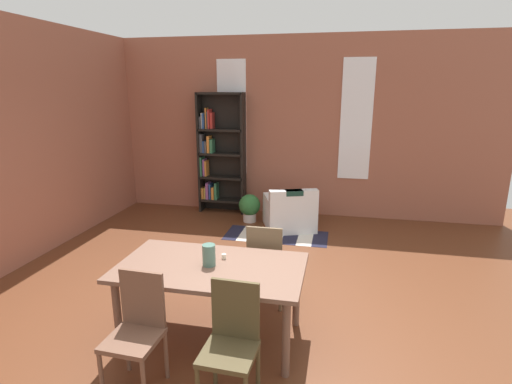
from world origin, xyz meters
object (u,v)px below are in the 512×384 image
armchair_white (290,213)px  dining_chair_near_left (137,328)px  dining_chair_near_right (231,340)px  bookshelf_tall (218,154)px  potted_plant_by_shelf (250,207)px  dining_chair_far_right (266,262)px  dining_table (211,274)px  vase_on_table (209,255)px

armchair_white → dining_chair_near_left: bearing=-100.2°
dining_chair_near_left → dining_chair_near_right: same height
bookshelf_tall → dining_chair_near_right: bearing=-71.7°
dining_chair_near_left → potted_plant_by_shelf: 4.17m
dining_chair_far_right → dining_table: bearing=-118.7°
dining_chair_near_left → armchair_white: 4.02m
vase_on_table → bookshelf_tall: 4.13m
dining_table → dining_chair_far_right: dining_chair_far_right is taller
vase_on_table → dining_chair_near_right: size_ratio=0.21×
vase_on_table → potted_plant_by_shelf: (-0.41, 3.45, -0.58)m
dining_table → dining_chair_near_right: dining_chair_near_right is taller
vase_on_table → dining_chair_near_right: 0.89m
potted_plant_by_shelf → vase_on_table: bearing=-83.2°
bookshelf_tall → armchair_white: (1.48, -0.72, -0.85)m
dining_table → dining_chair_near_right: (0.39, -0.71, -0.16)m
dining_table → dining_chair_near_left: dining_chair_near_left is taller
dining_chair_far_right → potted_plant_by_shelf: 2.87m
dining_chair_near_right → bookshelf_tall: bookshelf_tall is taller
dining_chair_near_right → armchair_white: (-0.06, 3.95, -0.23)m
dining_chair_far_right → bookshelf_tall: size_ratio=0.42×
dining_table → armchair_white: dining_table is taller
armchair_white → potted_plant_by_shelf: armchair_white is taller
dining_chair_near_left → bookshelf_tall: size_ratio=0.42×
vase_on_table → armchair_white: bearing=83.9°
bookshelf_tall → potted_plant_by_shelf: bearing=-34.8°
bookshelf_tall → armchair_white: 1.85m
bookshelf_tall → armchair_white: size_ratio=2.22×
dining_chair_far_right → dining_chair_near_right: bearing=-89.9°
dining_chair_near_left → bookshelf_tall: 4.77m
dining_table → vase_on_table: bearing=180.0°
armchair_white → dining_table: bearing=-95.8°
bookshelf_tall → potted_plant_by_shelf: size_ratio=4.52×
dining_table → dining_chair_near_left: size_ratio=1.82×
dining_chair_near_left → armchair_white: bearing=79.8°
armchair_white → potted_plant_by_shelf: (-0.75, 0.21, 0.00)m
dining_chair_near_right → potted_plant_by_shelf: (-0.82, 4.16, -0.23)m
bookshelf_tall → potted_plant_by_shelf: 1.23m
bookshelf_tall → dining_chair_far_right: bearing=-64.6°
bookshelf_tall → dining_table: bearing=-73.8°
dining_chair_near_right → bookshelf_tall: (-1.54, 4.67, 0.62)m
dining_chair_near_left → dining_chair_far_right: 1.62m
dining_table → dining_chair_far_right: (0.39, 0.71, -0.16)m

